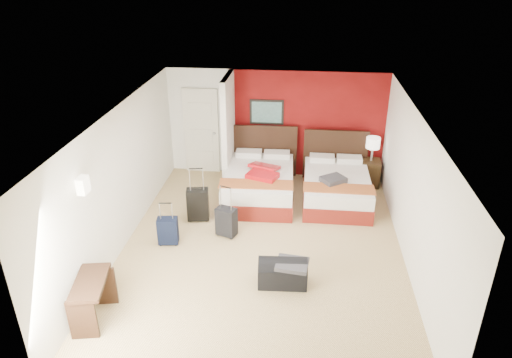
# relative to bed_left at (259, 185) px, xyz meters

# --- Properties ---
(ground) EXTENTS (6.50, 6.50, 0.00)m
(ground) POSITION_rel_bed_left_xyz_m (0.25, -1.94, -0.31)
(ground) COLOR #D9BE85
(ground) RESTS_ON ground
(room_walls) EXTENTS (5.02, 6.52, 2.50)m
(room_walls) POSITION_rel_bed_left_xyz_m (-1.16, -0.52, 0.94)
(room_walls) COLOR white
(room_walls) RESTS_ON ground
(red_accent_panel) EXTENTS (3.50, 0.04, 2.50)m
(red_accent_panel) POSITION_rel_bed_left_xyz_m (1.00, 1.29, 0.94)
(red_accent_panel) COLOR maroon
(red_accent_panel) RESTS_ON ground
(partition_wall) EXTENTS (0.12, 1.20, 2.50)m
(partition_wall) POSITION_rel_bed_left_xyz_m (-0.75, 0.67, 0.94)
(partition_wall) COLOR silver
(partition_wall) RESTS_ON ground
(entry_door) EXTENTS (0.82, 0.06, 2.05)m
(entry_door) POSITION_rel_bed_left_xyz_m (-1.50, 1.26, 0.71)
(entry_door) COLOR silver
(entry_door) RESTS_ON ground
(bed_left) EXTENTS (1.53, 2.13, 0.63)m
(bed_left) POSITION_rel_bed_left_xyz_m (0.00, 0.00, 0.00)
(bed_left) COLOR silver
(bed_left) RESTS_ON ground
(bed_right) EXTENTS (1.39, 1.98, 0.59)m
(bed_right) POSITION_rel_bed_left_xyz_m (1.65, 0.02, -0.02)
(bed_right) COLOR silver
(bed_right) RESTS_ON ground
(red_suitcase_open) EXTENTS (0.86, 1.00, 0.11)m
(red_suitcase_open) POSITION_rel_bed_left_xyz_m (0.10, -0.10, 0.37)
(red_suitcase_open) COLOR red
(red_suitcase_open) RESTS_ON bed_left
(jacket_bundle) EXTENTS (0.59, 0.57, 0.11)m
(jacket_bundle) POSITION_rel_bed_left_xyz_m (1.55, -0.28, 0.34)
(jacket_bundle) COLOR #3E3E43
(jacket_bundle) RESTS_ON bed_right
(nightstand) EXTENTS (0.46, 0.46, 0.61)m
(nightstand) POSITION_rel_bed_left_xyz_m (2.45, 0.89, -0.01)
(nightstand) COLOR #322110
(nightstand) RESTS_ON ground
(table_lamp) EXTENTS (0.32, 0.32, 0.55)m
(table_lamp) POSITION_rel_bed_left_xyz_m (2.45, 0.89, 0.57)
(table_lamp) COLOR silver
(table_lamp) RESTS_ON nightstand
(suitcase_black) EXTENTS (0.46, 0.33, 0.64)m
(suitcase_black) POSITION_rel_bed_left_xyz_m (-1.11, -1.06, 0.01)
(suitcase_black) COLOR black
(suitcase_black) RESTS_ON ground
(suitcase_charcoal) EXTENTS (0.43, 0.35, 0.55)m
(suitcase_charcoal) POSITION_rel_bed_left_xyz_m (-0.46, -1.58, -0.04)
(suitcase_charcoal) COLOR black
(suitcase_charcoal) RESTS_ON ground
(suitcase_navy) EXTENTS (0.38, 0.26, 0.50)m
(suitcase_navy) POSITION_rel_bed_left_xyz_m (-1.47, -1.97, -0.06)
(suitcase_navy) COLOR black
(suitcase_navy) RESTS_ON ground
(duffel_bag) EXTENTS (0.80, 0.46, 0.39)m
(duffel_bag) POSITION_rel_bed_left_xyz_m (0.67, -2.90, -0.12)
(duffel_bag) COLOR black
(duffel_bag) RESTS_ON ground
(jacket_draped) EXTENTS (0.54, 0.47, 0.07)m
(jacket_draped) POSITION_rel_bed_left_xyz_m (0.82, -2.95, 0.11)
(jacket_draped) COLOR #3B3B40
(jacket_draped) RESTS_ON duffel_bag
(desk) EXTENTS (0.57, 0.90, 0.70)m
(desk) POSITION_rel_bed_left_xyz_m (-1.98, -4.01, 0.04)
(desk) COLOR black
(desk) RESTS_ON ground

